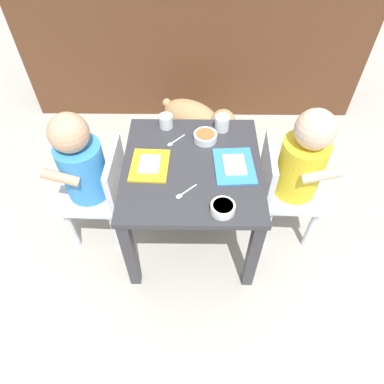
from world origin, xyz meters
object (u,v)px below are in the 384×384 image
object	(u,v)px
veggie_bowl_near	(223,208)
seated_child_right	(299,164)
spoon_by_right_tray	(174,141)
food_tray_right	(234,166)
seated_child_left	(85,167)
dining_table	(192,179)
water_cup_left	(222,124)
dog	(197,119)
water_cup_right	(166,122)
food_tray_left	(150,165)
cereal_bowl_right_side	(205,137)
spoon_by_left_tray	(184,193)

from	to	relation	value
veggie_bowl_near	seated_child_right	bearing A→B (deg)	38.90
spoon_by_right_tray	food_tray_right	bearing A→B (deg)	-30.70
seated_child_left	seated_child_right	xyz separation A→B (m)	(0.88, 0.02, 0.01)
dining_table	water_cup_left	size ratio (longest dim) A/B	8.84
dog	water_cup_right	bearing A→B (deg)	-110.04
seated_child_right	dog	xyz separation A→B (m)	(-0.42, 0.58, -0.22)
water_cup_right	spoon_by_right_tray	distance (m)	0.11
food_tray_left	water_cup_right	size ratio (longest dim) A/B	3.09
seated_child_left	spoon_by_right_tray	size ratio (longest dim) A/B	8.59
cereal_bowl_right_side	spoon_by_right_tray	distance (m)	0.13
seated_child_right	veggie_bowl_near	world-z (taller)	seated_child_right
dog	food_tray_right	size ratio (longest dim) A/B	2.05
spoon_by_left_tray	spoon_by_right_tray	distance (m)	0.29
food_tray_left	cereal_bowl_right_side	xyz separation A→B (m)	(0.22, 0.16, 0.01)
food_tray_right	cereal_bowl_right_side	xyz separation A→B (m)	(-0.11, 0.16, 0.01)
seated_child_left	water_cup_right	size ratio (longest dim) A/B	11.40
food_tray_left	water_cup_right	world-z (taller)	water_cup_right
water_cup_left	food_tray_right	bearing A→B (deg)	-80.19
seated_child_right	water_cup_right	world-z (taller)	seated_child_right
cereal_bowl_right_side	veggie_bowl_near	xyz separation A→B (m)	(0.06, -0.38, 0.00)
food_tray_left	spoon_by_left_tray	bearing A→B (deg)	-45.02
water_cup_right	cereal_bowl_right_side	size ratio (longest dim) A/B	0.61
cereal_bowl_right_side	spoon_by_left_tray	bearing A→B (deg)	-105.33
water_cup_left	water_cup_right	size ratio (longest dim) A/B	1.09
dog	food_tray_left	size ratio (longest dim) A/B	2.32
spoon_by_left_tray	dining_table	bearing A→B (deg)	79.50
water_cup_left	spoon_by_left_tray	world-z (taller)	water_cup_left
cereal_bowl_right_side	water_cup_left	bearing A→B (deg)	45.11
seated_child_left	veggie_bowl_near	world-z (taller)	seated_child_left
water_cup_left	water_cup_right	xyz separation A→B (m)	(-0.24, 0.02, -0.00)
dining_table	seated_child_left	xyz separation A→B (m)	(-0.44, 0.02, 0.05)
dining_table	water_cup_left	world-z (taller)	water_cup_left
seated_child_left	spoon_by_right_tray	distance (m)	0.39
veggie_bowl_near	food_tray_right	bearing A→B (deg)	75.65
veggie_bowl_near	water_cup_left	bearing A→B (deg)	87.90
seated_child_right	food_tray_right	xyz separation A→B (m)	(-0.27, -0.04, 0.03)
food_tray_right	spoon_by_left_tray	world-z (taller)	food_tray_right
water_cup_left	veggie_bowl_near	bearing A→B (deg)	-92.10
water_cup_right	water_cup_left	bearing A→B (deg)	-3.72
spoon_by_left_tray	cereal_bowl_right_side	bearing A→B (deg)	74.67
seated_child_left	food_tray_left	xyz separation A→B (m)	(0.27, -0.02, 0.04)
food_tray_left	spoon_by_left_tray	world-z (taller)	food_tray_left
water_cup_right	spoon_by_left_tray	world-z (taller)	water_cup_right
seated_child_right	food_tray_left	size ratio (longest dim) A/B	3.74
food_tray_left	cereal_bowl_right_side	distance (m)	0.27
food_tray_left	spoon_by_right_tray	world-z (taller)	food_tray_left
cereal_bowl_right_side	water_cup_right	bearing A→B (deg)	152.62
dining_table	dog	xyz separation A→B (m)	(0.02, 0.61, -0.16)
dog	food_tray_right	xyz separation A→B (m)	(0.15, -0.62, 0.25)
food_tray_left	spoon_by_left_tray	xyz separation A→B (m)	(0.14, -0.14, -0.00)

